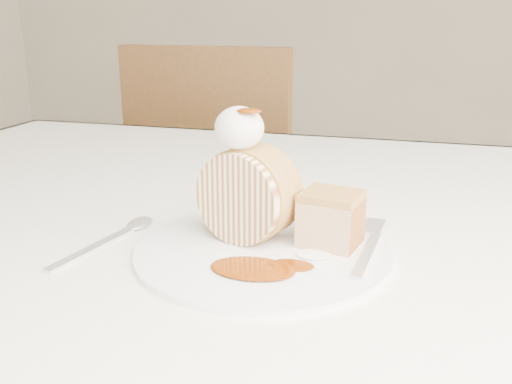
# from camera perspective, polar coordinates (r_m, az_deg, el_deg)

# --- Properties ---
(table) EXTENTS (1.40, 0.90, 0.75)m
(table) POSITION_cam_1_polar(r_m,az_deg,el_deg) (0.75, 3.29, -8.05)
(table) COLOR white
(table) RESTS_ON ground
(chair_far) EXTENTS (0.45, 0.45, 0.91)m
(chair_far) POSITION_cam_1_polar(r_m,az_deg,el_deg) (1.55, -3.38, 0.01)
(chair_far) COLOR brown
(chair_far) RESTS_ON ground
(plate) EXTENTS (0.30, 0.30, 0.01)m
(plate) POSITION_cam_1_polar(r_m,az_deg,el_deg) (0.58, 0.69, -5.92)
(plate) COLOR white
(plate) RESTS_ON table
(roulade_slice) EXTENTS (0.11, 0.08, 0.10)m
(roulade_slice) POSITION_cam_1_polar(r_m,az_deg,el_deg) (0.59, -0.82, -0.25)
(roulade_slice) COLOR #FFE9B1
(roulade_slice) RESTS_ON plate
(cake_chunk) EXTENTS (0.07, 0.06, 0.05)m
(cake_chunk) POSITION_cam_1_polar(r_m,az_deg,el_deg) (0.58, 7.48, -2.98)
(cake_chunk) COLOR #B88645
(cake_chunk) RESTS_ON plate
(whipped_cream) EXTENTS (0.05, 0.05, 0.04)m
(whipped_cream) POSITION_cam_1_polar(r_m,az_deg,el_deg) (0.57, -1.68, 6.41)
(whipped_cream) COLOR white
(whipped_cream) RESTS_ON roulade_slice
(caramel_drizzle) EXTENTS (0.02, 0.02, 0.01)m
(caramel_drizzle) POSITION_cam_1_polar(r_m,az_deg,el_deg) (0.55, -0.71, 8.67)
(caramel_drizzle) COLOR #702A04
(caramel_drizzle) RESTS_ON whipped_cream
(caramel_pool) EXTENTS (0.09, 0.07, 0.00)m
(caramel_pool) POSITION_cam_1_polar(r_m,az_deg,el_deg) (0.53, -0.36, -7.64)
(caramel_pool) COLOR #702A04
(caramel_pool) RESTS_ON plate
(fork) EXTENTS (0.03, 0.15, 0.00)m
(fork) POSITION_cam_1_polar(r_m,az_deg,el_deg) (0.57, 11.00, -6.19)
(fork) COLOR silver
(fork) RESTS_ON plate
(spoon) EXTENTS (0.05, 0.15, 0.00)m
(spoon) POSITION_cam_1_polar(r_m,az_deg,el_deg) (0.61, -16.10, -5.50)
(spoon) COLOR silver
(spoon) RESTS_ON table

